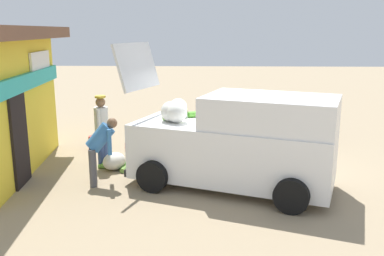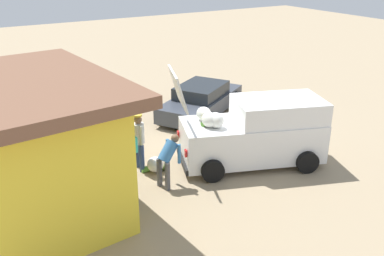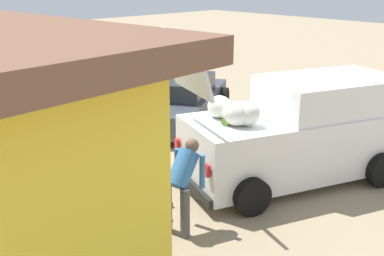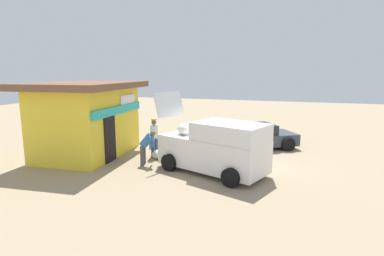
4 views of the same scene
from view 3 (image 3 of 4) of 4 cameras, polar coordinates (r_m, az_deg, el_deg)
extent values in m
plane|color=#9E896B|center=(10.47, 5.71, -3.85)|extent=(60.00, 60.00, 0.00)
cube|color=#2DB7B2|center=(6.59, -17.19, 1.95)|extent=(4.47, 0.55, 0.36)
cube|color=black|center=(6.35, -12.27, -9.83)|extent=(0.90, 0.15, 2.00)
cube|color=white|center=(7.39, -21.84, 5.69)|extent=(1.50, 0.20, 0.60)
cube|color=white|center=(9.39, 12.09, -1.80)|extent=(3.08, 4.56, 1.18)
cube|color=white|center=(9.60, 16.40, 4.03)|extent=(2.47, 3.03, 0.66)
cube|color=black|center=(10.43, 21.77, 4.39)|extent=(1.42, 0.58, 0.50)
cube|color=white|center=(7.86, -0.77, 7.95)|extent=(1.60, 0.86, 1.03)
ellipsoid|color=silver|center=(8.34, 6.61, 1.78)|extent=(0.53, 0.44, 0.44)
ellipsoid|color=silver|center=(8.32, 5.39, 1.76)|extent=(0.53, 0.44, 0.44)
ellipsoid|color=silver|center=(8.75, 3.41, 2.59)|extent=(0.51, 0.42, 0.42)
cylinder|color=#4F9F30|center=(8.98, 5.23, 2.03)|extent=(0.22, 0.26, 0.14)
cylinder|color=#609D38|center=(8.39, 4.26, 0.94)|extent=(0.23, 0.25, 0.16)
cylinder|color=#619330|center=(8.76, 4.28, 1.57)|extent=(0.29, 0.19, 0.12)
cube|color=black|center=(8.60, -0.06, -6.98)|extent=(1.59, 0.64, 0.16)
cube|color=red|center=(7.80, 1.83, -5.20)|extent=(0.15, 0.10, 0.20)
cube|color=red|center=(8.96, -1.82, -1.98)|extent=(0.15, 0.10, 0.20)
cylinder|color=black|center=(9.77, 22.04, -4.75)|extent=(0.43, 0.70, 0.67)
cylinder|color=black|center=(11.06, 15.28, -1.33)|extent=(0.43, 0.70, 0.67)
cylinder|color=black|center=(8.11, 7.28, -8.26)|extent=(0.43, 0.70, 0.67)
cylinder|color=black|center=(9.63, 1.66, -3.66)|extent=(0.43, 0.70, 0.67)
cube|color=#383D47|center=(12.95, -1.54, 2.87)|extent=(3.81, 4.64, 0.58)
cube|color=#1E2328|center=(12.82, -1.56, 5.14)|extent=(2.43, 2.60, 0.48)
cylinder|color=black|center=(11.96, -7.93, 0.66)|extent=(0.54, 0.68, 0.67)
cylinder|color=black|center=(11.38, 0.95, -0.10)|extent=(0.54, 0.68, 0.67)
cylinder|color=black|center=(14.63, -3.47, 4.11)|extent=(0.54, 0.68, 0.67)
cylinder|color=black|center=(14.16, 3.88, 3.61)|extent=(0.54, 0.68, 0.67)
cylinder|color=navy|center=(8.20, -7.94, -7.19)|extent=(0.15, 0.15, 0.87)
cylinder|color=navy|center=(8.47, -9.20, -6.40)|extent=(0.15, 0.15, 0.87)
cylinder|color=silver|center=(8.05, -8.83, -2.01)|extent=(0.35, 0.35, 0.61)
sphere|color=#8C6647|center=(7.91, -8.98, 0.87)|extent=(0.24, 0.24, 0.24)
cylinder|color=gold|center=(7.87, -9.03, 1.83)|extent=(0.26, 0.26, 0.05)
cylinder|color=silver|center=(7.85, -7.90, -2.38)|extent=(0.09, 0.09, 0.58)
cylinder|color=silver|center=(8.24, -9.73, -1.46)|extent=(0.09, 0.09, 0.58)
cylinder|color=#4C4C51|center=(7.54, -3.02, -9.62)|extent=(0.15, 0.15, 0.83)
cylinder|color=#4C4C51|center=(7.37, -0.85, -10.32)|extent=(0.15, 0.15, 0.83)
cylinder|color=#3872B2|center=(7.31, -1.14, -5.00)|extent=(0.48, 0.70, 0.67)
sphere|color=brown|center=(7.40, 0.00, -2.14)|extent=(0.22, 0.22, 0.22)
cylinder|color=#3872B2|center=(7.61, -1.82, -4.51)|extent=(0.09, 0.09, 0.56)
cylinder|color=#3872B2|center=(7.36, 1.25, -5.32)|extent=(0.09, 0.09, 0.56)
ellipsoid|color=silver|center=(8.38, -5.23, -8.22)|extent=(0.78, 0.71, 0.42)
cylinder|color=#52A434|center=(8.64, -4.61, -8.41)|extent=(0.35, 0.28, 0.13)
cylinder|color=#64A23A|center=(8.35, -7.05, -9.61)|extent=(0.11, 0.26, 0.10)
cylinder|color=#70A343|center=(8.49, -3.22, -8.93)|extent=(0.32, 0.15, 0.11)
cylinder|color=#5DA53C|center=(8.41, -6.62, -9.17)|extent=(0.26, 0.36, 0.16)
cylinder|color=#53A134|center=(8.62, -4.56, -8.53)|extent=(0.34, 0.11, 0.11)
cylinder|color=#BF3F33|center=(9.33, -16.99, -6.26)|extent=(0.26, 0.26, 0.37)
camera|label=1|loc=(7.76, 75.11, -0.23)|focal=39.41mm
camera|label=2|loc=(4.81, 145.08, 10.89)|focal=39.93mm
camera|label=4|loc=(12.17, 78.99, 3.19)|focal=29.08mm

